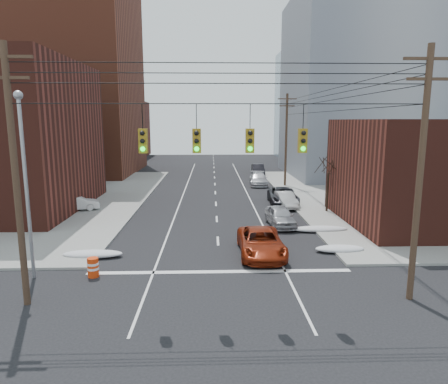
{
  "coord_description": "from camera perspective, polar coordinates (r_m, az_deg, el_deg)",
  "views": [
    {
      "loc": [
        -0.39,
        -13.59,
        7.94
      ],
      "look_at": [
        0.46,
        13.78,
        3.0
      ],
      "focal_mm": 32.0,
      "sensor_mm": 36.0,
      "label": 1
    }
  ],
  "objects": [
    {
      "name": "lot_car_b",
      "position": [
        44.25,
        -21.43,
        0.31
      ],
      "size": [
        5.31,
        2.79,
        1.43
      ],
      "primitive_type": "imported",
      "rotation": [
        0.0,
        0.0,
        1.49
      ],
      "color": "silver",
      "rests_on": "sidewalk_nw"
    },
    {
      "name": "construction_barrel",
      "position": [
        21.85,
        -18.2,
        -10.16
      ],
      "size": [
        0.59,
        0.59,
        1.01
      ],
      "rotation": [
        0.0,
        0.0,
        -0.02
      ],
      "color": "red",
      "rests_on": "ground"
    },
    {
      "name": "building_office",
      "position": [
        61.96,
        20.02,
        13.85
      ],
      "size": [
        22.0,
        20.0,
        25.0
      ],
      "primitive_type": "cube",
      "color": "gray",
      "rests_on": "ground"
    },
    {
      "name": "parked_car_e",
      "position": [
        49.39,
        5.09,
        1.7
      ],
      "size": [
        1.57,
        3.84,
        1.31
      ],
      "primitive_type": "imported",
      "rotation": [
        0.0,
        0.0,
        -0.01
      ],
      "color": "maroon",
      "rests_on": "ground"
    },
    {
      "name": "utility_pole_far",
      "position": [
        48.46,
        8.87,
        7.55
      ],
      "size": [
        2.2,
        0.28,
        11.0
      ],
      "color": "#473323",
      "rests_on": "ground"
    },
    {
      "name": "utility_pole_left",
      "position": [
        18.59,
        -27.66,
        2.4
      ],
      "size": [
        2.2,
        0.28,
        11.0
      ],
      "color": "#473323",
      "rests_on": "ground"
    },
    {
      "name": "parked_car_f",
      "position": [
        58.97,
        4.85,
        3.22
      ],
      "size": [
        1.72,
        4.8,
        1.58
      ],
      "primitive_type": "imported",
      "rotation": [
        0.0,
        0.0,
        -0.01
      ],
      "color": "black",
      "rests_on": "ground"
    },
    {
      "name": "ground",
      "position": [
        15.74,
        -0.14,
        -20.06
      ],
      "size": [
        160.0,
        160.0,
        0.0
      ],
      "primitive_type": "plane",
      "color": "black",
      "rests_on": "ground"
    },
    {
      "name": "bare_tree",
      "position": [
        35.49,
        14.57,
        0.78
      ],
      "size": [
        2.09,
        2.2,
        4.93
      ],
      "color": "black",
      "rests_on": "ground"
    },
    {
      "name": "traffic_signals",
      "position": [
        16.59,
        -0.11,
        7.56
      ],
      "size": [
        17.0,
        0.42,
        2.02
      ],
      "color": "black",
      "rests_on": "ground"
    },
    {
      "name": "building_brick_far",
      "position": [
        91.28,
        -18.28,
        8.5
      ],
      "size": [
        22.0,
        18.0,
        12.0
      ],
      "primitive_type": "cube",
      "color": "#4D1F17",
      "rests_on": "ground"
    },
    {
      "name": "street_light",
      "position": [
        21.74,
        -26.58,
        2.81
      ],
      "size": [
        0.44,
        0.44,
        9.32
      ],
      "color": "gray",
      "rests_on": "ground"
    },
    {
      "name": "building_brick_tall",
      "position": [
        66.34,
        -23.52,
        15.51
      ],
      "size": [
        24.0,
        20.0,
        30.0
      ],
      "primitive_type": "cube",
      "color": "brown",
      "rests_on": "ground"
    },
    {
      "name": "snow_ne",
      "position": [
        25.57,
        16.2,
        -7.79
      ],
      "size": [
        3.0,
        1.08,
        0.42
      ],
      "primitive_type": "ellipsoid",
      "color": "silver",
      "rests_on": "ground"
    },
    {
      "name": "lot_car_d",
      "position": [
        43.1,
        -26.86,
        -0.38
      ],
      "size": [
        4.33,
        3.05,
        1.37
      ],
      "primitive_type": "imported",
      "rotation": [
        0.0,
        0.0,
        1.97
      ],
      "color": "#B7B7BC",
      "rests_on": "sidewalk_nw"
    },
    {
      "name": "red_pickup",
      "position": [
        24.01,
        5.31,
        -7.19
      ],
      "size": [
        2.58,
        5.57,
        1.54
      ],
      "primitive_type": "imported",
      "rotation": [
        0.0,
        0.0,
        0.0
      ],
      "color": "maroon",
      "rests_on": "ground"
    },
    {
      "name": "parked_car_d",
      "position": [
        49.47,
        4.95,
        1.84
      ],
      "size": [
        2.42,
        5.35,
        1.52
      ],
      "primitive_type": "imported",
      "rotation": [
        0.0,
        0.0,
        -0.06
      ],
      "color": "#B8B8BD",
      "rests_on": "ground"
    },
    {
      "name": "lot_car_a",
      "position": [
        37.18,
        -20.32,
        -1.52
      ],
      "size": [
        4.06,
        2.47,
        1.26
      ],
      "primitive_type": "imported",
      "rotation": [
        0.0,
        0.0,
        1.89
      ],
      "color": "silver",
      "rests_on": "sidewalk_nw"
    },
    {
      "name": "utility_pole_right",
      "position": [
        18.94,
        26.24,
        2.64
      ],
      "size": [
        2.2,
        0.28,
        11.0
      ],
      "color": "#473323",
      "rests_on": "ground"
    },
    {
      "name": "parked_car_b",
      "position": [
        37.28,
        8.75,
        -1.1
      ],
      "size": [
        1.87,
        4.35,
        1.39
      ],
      "primitive_type": "imported",
      "rotation": [
        0.0,
        0.0,
        0.1
      ],
      "color": "silver",
      "rests_on": "ground"
    },
    {
      "name": "snow_east_far",
      "position": [
        29.69,
        13.55,
        -5.16
      ],
      "size": [
        4.0,
        1.08,
        0.42
      ],
      "primitive_type": "ellipsoid",
      "color": "silver",
      "rests_on": "ground"
    },
    {
      "name": "parked_car_c",
      "position": [
        38.5,
        8.41,
        -0.59
      ],
      "size": [
        2.92,
        5.82,
        1.58
      ],
      "primitive_type": "imported",
      "rotation": [
        0.0,
        0.0,
        -0.05
      ],
      "color": "black",
      "rests_on": "ground"
    },
    {
      "name": "building_glass",
      "position": [
        87.13,
        14.8,
        11.9
      ],
      "size": [
        20.0,
        18.0,
        22.0
      ],
      "primitive_type": "cube",
      "color": "gray",
      "rests_on": "ground"
    },
    {
      "name": "lot_car_c",
      "position": [
        39.33,
        -29.35,
        -1.36
      ],
      "size": [
        5.87,
        4.12,
        1.58
      ],
      "primitive_type": "imported",
      "rotation": [
        0.0,
        0.0,
        1.18
      ],
      "color": "black",
      "rests_on": "sidewalk_nw"
    },
    {
      "name": "snow_nw",
      "position": [
        24.89,
        -18.25,
        -8.4
      ],
      "size": [
        3.5,
        1.08,
        0.42
      ],
      "primitive_type": "ellipsoid",
      "color": "silver",
      "rests_on": "ground"
    },
    {
      "name": "parked_car_a",
      "position": [
        30.66,
        8.03,
        -3.43
      ],
      "size": [
        2.12,
        4.56,
        1.51
      ],
      "primitive_type": "imported",
      "rotation": [
        0.0,
        0.0,
        0.08
      ],
      "color": "#A5A5AA",
      "rests_on": "ground"
    }
  ]
}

